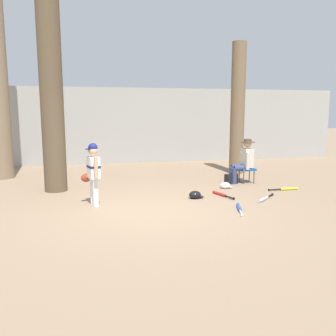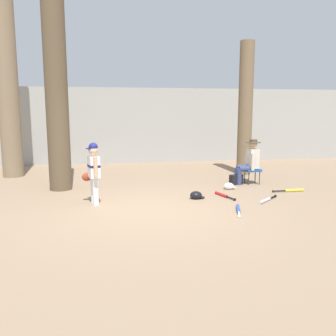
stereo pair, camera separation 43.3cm
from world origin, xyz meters
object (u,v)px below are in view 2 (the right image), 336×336
at_px(tree_behind_spectator, 245,116).
at_px(handbag_beside_stool, 236,180).
at_px(young_ballplayer, 93,169).
at_px(seated_spectator, 249,160).
at_px(folding_stool, 252,170).
at_px(bat_red_barrel, 223,195).
at_px(tree_near_player, 56,73).
at_px(tree_far_left, 7,71).
at_px(bat_blue_youth, 238,209).
at_px(bat_aluminum_silver, 266,200).
at_px(bat_yellow_trainer, 292,190).
at_px(batting_helmet_black, 196,195).
at_px(batting_helmet_white, 229,186).

bearing_deg(tree_behind_spectator, handbag_beside_stool, -117.75).
distance_m(young_ballplayer, seated_spectator, 4.32).
bearing_deg(folding_stool, seated_spectator, 178.58).
relative_size(seated_spectator, bat_red_barrel, 1.60).
bearing_deg(tree_near_player, tree_far_left, 127.64).
relative_size(tree_behind_spectator, bat_blue_youth, 5.66).
distance_m(folding_stool, bat_blue_youth, 2.86).
relative_size(young_ballplayer, bat_aluminum_silver, 1.97).
bearing_deg(tree_near_player, handbag_beside_stool, -1.99).
bearing_deg(bat_red_barrel, tree_far_left, 146.75).
bearing_deg(young_ballplayer, bat_red_barrel, 4.19).
xyz_separation_m(young_ballplayer, bat_red_barrel, (2.89, 0.21, -0.71)).
height_order(tree_behind_spectator, bat_yellow_trainer, tree_behind_spectator).
distance_m(handbag_beside_stool, bat_red_barrel, 1.49).
distance_m(bat_red_barrel, batting_helmet_black, 0.67).
bearing_deg(handbag_beside_stool, tree_behind_spectator, 62.25).
height_order(bat_blue_youth, batting_helmet_black, batting_helmet_black).
relative_size(tree_far_left, batting_helmet_black, 22.03).
xyz_separation_m(tree_near_player, bat_blue_youth, (3.69, -2.63, -2.81)).
distance_m(young_ballplayer, bat_aluminum_silver, 3.76).
height_order(bat_yellow_trainer, batting_helmet_white, batting_helmet_white).
xyz_separation_m(tree_behind_spectator, young_ballplayer, (-4.50, -3.02, -1.07)).
bearing_deg(bat_yellow_trainer, tree_behind_spectator, 94.60).
bearing_deg(bat_aluminum_silver, tree_near_player, 155.89).
bearing_deg(young_ballplayer, seated_spectator, 20.34).
bearing_deg(folding_stool, bat_red_barrel, -134.25).
bearing_deg(bat_aluminum_silver, bat_yellow_trainer, 37.46).
height_order(handbag_beside_stool, bat_yellow_trainer, handbag_beside_stool).
height_order(bat_red_barrel, bat_yellow_trainer, same).
xyz_separation_m(tree_near_player, batting_helmet_black, (3.11, -1.53, -2.77)).
relative_size(tree_behind_spectator, tree_far_left, 0.59).
relative_size(handbag_beside_stool, batting_helmet_black, 1.06).
distance_m(tree_behind_spectator, handbag_beside_stool, 2.42).
xyz_separation_m(seated_spectator, batting_helmet_white, (-0.75, -0.57, -0.57)).
height_order(tree_behind_spectator, seated_spectator, tree_behind_spectator).
xyz_separation_m(folding_stool, batting_helmet_white, (-0.85, -0.56, -0.29)).
height_order(young_ballplayer, folding_stool, young_ballplayer).
relative_size(tree_far_left, batting_helmet_white, 23.37).
xyz_separation_m(tree_behind_spectator, seated_spectator, (-0.45, -1.52, -1.17)).
xyz_separation_m(handbag_beside_stool, batting_helmet_black, (-1.45, -1.37, -0.05)).
distance_m(seated_spectator, tree_far_left, 7.37).
bearing_deg(bat_yellow_trainer, bat_blue_youth, -143.73).
distance_m(tree_behind_spectator, batting_helmet_black, 4.08).
relative_size(bat_aluminum_silver, bat_yellow_trainer, 0.82).
bearing_deg(bat_aluminum_silver, batting_helmet_white, 105.58).
bearing_deg(seated_spectator, tree_far_left, 161.01).
bearing_deg(young_ballplayer, folding_stool, 19.87).
bearing_deg(tree_far_left, bat_aluminum_silver, -33.93).
height_order(folding_stool, batting_helmet_black, folding_stool).
distance_m(tree_behind_spectator, young_ballplayer, 5.52).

